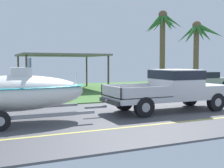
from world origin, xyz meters
TOP-DOWN VIEW (x-y plane):
  - ground at (0.00, 8.38)m, footprint 36.00×22.00m
  - pickup_truck_towing at (-0.49, 0.41)m, footprint 5.77×2.07m
  - boat_on_trailer at (-7.33, 0.41)m, footprint 6.34×2.36m
  - parked_sedan_near at (8.44, 8.73)m, footprint 4.57×1.83m
  - carport_awning at (-2.74, 11.86)m, footprint 6.34×5.41m
  - palm_tree_near_right at (6.29, 6.92)m, footprint 2.98×3.35m
  - palm_tree_mid at (8.40, 14.54)m, footprint 2.92×3.23m
  - palm_tree_far_left at (5.00, 9.64)m, footprint 2.79×2.87m

SIDE VIEW (x-z plane):
  - ground at x=0.00m, z-range -0.07..0.04m
  - parked_sedan_near at x=8.44m, z-range -0.02..1.36m
  - pickup_truck_towing at x=-0.49m, z-range 0.11..1.94m
  - boat_on_trailer at x=-7.33m, z-range -0.07..2.22m
  - carport_awning at x=-2.74m, z-range 1.27..4.06m
  - palm_tree_near_right at x=6.29m, z-range 1.25..6.47m
  - palm_tree_far_left at x=5.00m, z-range 1.39..7.74m
  - palm_tree_mid at x=8.40m, z-range 1.96..8.77m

